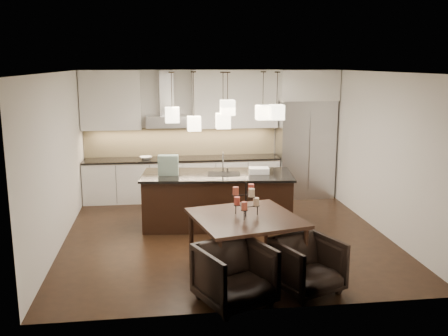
{
  "coord_description": "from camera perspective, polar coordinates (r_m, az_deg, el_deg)",
  "views": [
    {
      "loc": [
        -1.11,
        -8.23,
        2.96
      ],
      "look_at": [
        0.0,
        0.2,
        1.15
      ],
      "focal_mm": 40.0,
      "sensor_mm": 36.0,
      "label": 1
    }
  ],
  "objects": [
    {
      "name": "tote_bag",
      "position": [
        9.01,
        -6.39,
        0.34
      ],
      "size": [
        0.38,
        0.23,
        0.36
      ],
      "primitive_type": "cube",
      "rotation": [
        0.0,
        0.0,
        -0.11
      ],
      "color": "#194529",
      "rests_on": "island_top"
    },
    {
      "name": "island_top",
      "position": [
        9.07,
        -0.78,
        -0.8
      ],
      "size": [
        2.83,
        1.43,
        0.04
      ],
      "primitive_type": "cube",
      "rotation": [
        0.0,
        0.0,
        -0.11
      ],
      "color": "black",
      "rests_on": "island_body"
    },
    {
      "name": "refrigerator",
      "position": [
        11.25,
        9.2,
        2.2
      ],
      "size": [
        1.2,
        0.72,
        2.15
      ],
      "primitive_type": "cube",
      "color": "#B7B7BA",
      "rests_on": "floor"
    },
    {
      "name": "pendant_a",
      "position": [
        8.7,
        -5.94,
        6.06
      ],
      "size": [
        0.24,
        0.24,
        0.26
      ],
      "primitive_type": "cube",
      "color": "#F5E7BD",
      "rests_on": "ceiling"
    },
    {
      "name": "candle_c",
      "position": [
        6.83,
        2.35,
        -4.34
      ],
      "size": [
        0.1,
        0.1,
        0.11
      ],
      "primitive_type": "cylinder",
      "rotation": [
        0.0,
        0.0,
        0.23
      ],
      "color": "#B24B38",
      "rests_on": "candelabra"
    },
    {
      "name": "faucet",
      "position": [
        9.13,
        -0.13,
        0.71
      ],
      "size": [
        0.13,
        0.26,
        0.4
      ],
      "primitive_type": null,
      "rotation": [
        0.0,
        0.0,
        -0.11
      ],
      "color": "silver",
      "rests_on": "island_top"
    },
    {
      "name": "wall_front",
      "position": [
        5.8,
        3.83,
        -3.61
      ],
      "size": [
        5.5,
        0.02,
        2.8
      ],
      "primitive_type": "cube",
      "color": "silver",
      "rests_on": "ground"
    },
    {
      "name": "candle_a",
      "position": [
        7.04,
        3.69,
        -3.86
      ],
      "size": [
        0.1,
        0.1,
        0.11
      ],
      "primitive_type": "cylinder",
      "rotation": [
        0.0,
        0.0,
        0.23
      ],
      "color": "beige",
      "rests_on": "candelabra"
    },
    {
      "name": "pendant_e",
      "position": [
        8.91,
        6.04,
        6.36
      ],
      "size": [
        0.24,
        0.24,
        0.26
      ],
      "primitive_type": "cube",
      "color": "#F5E7BD",
      "rests_on": "ceiling"
    },
    {
      "name": "candle_e",
      "position": [
        6.9,
        1.34,
        -2.63
      ],
      "size": [
        0.1,
        0.1,
        0.11
      ],
      "primitive_type": "cylinder",
      "rotation": [
        0.0,
        0.0,
        0.23
      ],
      "color": "#B24B38",
      "rests_on": "candelabra"
    },
    {
      "name": "candle_d",
      "position": [
        7.07,
        3.13,
        -2.29
      ],
      "size": [
        0.1,
        0.1,
        0.11
      ],
      "primitive_type": "cylinder",
      "rotation": [
        0.0,
        0.0,
        0.23
      ],
      "color": "#C34437",
      "rests_on": "candelabra"
    },
    {
      "name": "wall_right",
      "position": [
        9.23,
        17.42,
        1.73
      ],
      "size": [
        0.02,
        5.5,
        2.8
      ],
      "primitive_type": "cube",
      "color": "silver",
      "rests_on": "ground"
    },
    {
      "name": "backsplash",
      "position": [
        11.11,
        -4.91,
        3.03
      ],
      "size": [
        4.21,
        0.02,
        0.63
      ],
      "primitive_type": "cube",
      "color": "#D2BF89",
      "rests_on": "countertop"
    },
    {
      "name": "hood_chimney",
      "position": [
        10.84,
        -6.58,
        8.55
      ],
      "size": [
        0.3,
        0.28,
        0.96
      ],
      "primitive_type": "cube",
      "color": "#B7B7BA",
      "rests_on": "hood_canopy"
    },
    {
      "name": "island_body",
      "position": [
        9.19,
        -0.77,
        -3.75
      ],
      "size": [
        2.73,
        1.33,
        0.93
      ],
      "primitive_type": "cube",
      "rotation": [
        0.0,
        0.0,
        -0.11
      ],
      "color": "black",
      "rests_on": "floor"
    },
    {
      "name": "pendant_f",
      "position": [
        8.73,
        -0.11,
        5.41
      ],
      "size": [
        0.24,
        0.24,
        0.26
      ],
      "primitive_type": "cube",
      "color": "#F5E7BD",
      "rests_on": "ceiling"
    },
    {
      "name": "upper_cab_right",
      "position": [
        10.96,
        1.26,
        7.9
      ],
      "size": [
        1.85,
        0.35,
        1.25
      ],
      "primitive_type": "cube",
      "color": "silver",
      "rests_on": "wall_back"
    },
    {
      "name": "wall_back",
      "position": [
        11.16,
        -1.72,
        3.96
      ],
      "size": [
        5.5,
        0.02,
        2.8
      ],
      "primitive_type": "cube",
      "color": "silver",
      "rests_on": "ground"
    },
    {
      "name": "lower_cabinets",
      "position": [
        10.97,
        -4.77,
        -1.32
      ],
      "size": [
        4.21,
        0.62,
        0.88
      ],
      "primitive_type": "cube",
      "color": "silver",
      "rests_on": "floor"
    },
    {
      "name": "pendant_c",
      "position": [
        8.68,
        0.4,
        6.92
      ],
      "size": [
        0.24,
        0.24,
        0.26
      ],
      "primitive_type": "cube",
      "color": "#F5E7BD",
      "rests_on": "ceiling"
    },
    {
      "name": "armchair_right",
      "position": [
        6.72,
        9.52,
        -10.92
      ],
      "size": [
        1.01,
        1.02,
        0.72
      ],
      "primitive_type": "imported",
      "rotation": [
        0.0,
        0.0,
        0.4
      ],
      "color": "black",
      "rests_on": "floor"
    },
    {
      "name": "fridge_panel",
      "position": [
        11.1,
        9.44,
        9.34
      ],
      "size": [
        1.26,
        0.72,
        0.65
      ],
      "primitive_type": "cube",
      "color": "silver",
      "rests_on": "refrigerator"
    },
    {
      "name": "food_container",
      "position": [
        9.11,
        4.01,
        -0.29
      ],
      "size": [
        0.38,
        0.29,
        0.11
      ],
      "primitive_type": "cube",
      "rotation": [
        0.0,
        0.0,
        -0.11
      ],
      "color": "silver",
      "rests_on": "island_top"
    },
    {
      "name": "ceiling",
      "position": [
        8.31,
        0.18,
        10.98
      ],
      "size": [
        5.5,
        5.5,
        0.02
      ],
      "primitive_type": "cube",
      "color": "white",
      "rests_on": "wall_back"
    },
    {
      "name": "countertop",
      "position": [
        10.87,
        -4.81,
        1.04
      ],
      "size": [
        4.21,
        0.66,
        0.04
      ],
      "primitive_type": "cube",
      "color": "black",
      "rests_on": "lower_cabinets"
    },
    {
      "name": "hood_canopy",
      "position": [
        10.79,
        -6.5,
        5.33
      ],
      "size": [
        0.9,
        0.52,
        0.24
      ],
      "primitive_type": "cube",
      "color": "#B7B7BA",
      "rests_on": "wall_back"
    },
    {
      "name": "wall_left",
      "position": [
        8.54,
        -18.5,
        0.86
      ],
      "size": [
        0.02,
        5.5,
        2.8
      ],
      "primitive_type": "cube",
      "color": "silver",
      "rests_on": "ground"
    },
    {
      "name": "fruit_bowl",
      "position": [
        10.81,
        -8.91,
        1.15
      ],
      "size": [
        0.31,
        0.31,
        0.06
      ],
      "primitive_type": "imported",
      "rotation": [
        0.0,
        0.0,
        0.24
      ],
      "color": "silver",
      "rests_on": "countertop"
    },
    {
      "name": "armchair_left",
      "position": [
        6.3,
        1.25,
        -12.12
      ],
      "size": [
        1.09,
        1.11,
        0.77
      ],
      "primitive_type": "imported",
      "rotation": [
        0.0,
        0.0,
        0.42
      ],
      "color": "black",
      "rests_on": "floor"
    },
    {
      "name": "upper_cab_left",
      "position": [
        10.88,
        -12.83,
        7.57
      ],
      "size": [
        1.25,
        0.35,
        1.25
      ],
      "primitive_type": "cube",
      "color": "silver",
      "rests_on": "wall_back"
    },
    {
      "name": "pendant_b",
      "position": [
        9.15,
        -3.45,
        5.09
      ],
      "size": [
        0.24,
        0.24,
        0.26
      ],
      "primitive_type": "cube",
      "color": "#F5E7BD",
      "rests_on": "ceiling"
    },
    {
      "name": "candle_b",
      "position": [
        7.07,
        1.51,
        -3.77
      ],
      "size": [
        0.1,
        0.1,
        0.11
      ],
      "primitive_type": "cylinder",
      "rotation": [
        0.0,
        0.0,
        0.23
      ],
      "color": "#C34437",
      "rests_on": "candelabra"
    },
    {
      "name": "pendant_d",
      "position": [
        9.15,
        4.45,
        6.34
      ],
      "size": [
        0.24,
        0.24,
        0.26
      ],
      "primitive_type": "cube",
      "color": "#F5E7BD",
      "rests_on": "ceiling"
    },
    {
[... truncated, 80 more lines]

